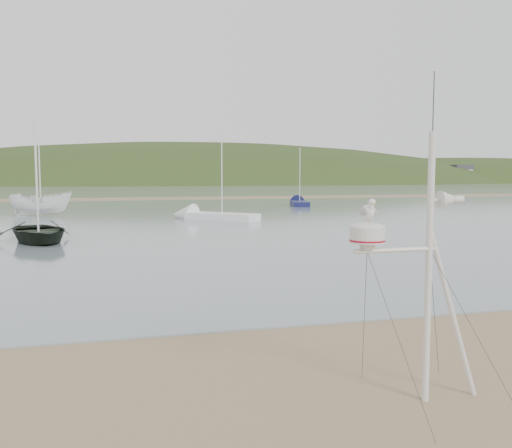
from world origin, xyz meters
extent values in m
plane|color=#82694B|center=(0.00, 0.00, 0.00)|extent=(560.00, 560.00, 0.00)
cube|color=slate|center=(0.00, 132.00, 0.02)|extent=(560.00, 256.00, 0.04)
cube|color=#82694B|center=(0.00, 70.00, 0.07)|extent=(560.00, 7.00, 0.07)
ellipsoid|color=#243415|center=(40.00, 235.00, -22.00)|extent=(400.00, 180.00, 80.00)
ellipsoid|color=#243415|center=(180.00, 235.00, -15.40)|extent=(300.00, 135.00, 56.00)
cube|color=silver|center=(-36.00, 196.00, 4.00)|extent=(8.40, 6.30, 8.00)
cube|color=silver|center=(-10.00, 196.00, 4.00)|extent=(8.40, 6.30, 8.00)
cube|color=silver|center=(16.00, 196.00, 4.00)|extent=(8.40, 6.30, 8.00)
cube|color=silver|center=(42.00, 196.00, 4.00)|extent=(8.40, 6.30, 8.00)
cube|color=silver|center=(68.00, 196.00, 4.00)|extent=(8.40, 6.30, 8.00)
cube|color=silver|center=(94.00, 196.00, 4.00)|extent=(8.40, 6.30, 8.00)
cube|color=silver|center=(120.00, 196.00, 4.00)|extent=(8.40, 6.30, 8.00)
cube|color=silver|center=(146.00, 196.00, 4.00)|extent=(8.40, 6.30, 8.00)
cylinder|color=silver|center=(4.83, -0.04, 1.90)|extent=(0.10, 0.10, 3.80)
cylinder|color=silver|center=(5.23, -0.04, 1.24)|extent=(0.88, 0.08, 2.50)
cylinder|color=silver|center=(4.31, -0.04, 2.19)|extent=(1.24, 0.07, 0.07)
cylinder|color=#2D382D|center=(4.83, -0.04, 4.19)|extent=(0.02, 0.02, 0.86)
cube|color=silver|center=(3.88, -0.04, 2.26)|extent=(0.15, 0.15, 0.09)
cylinder|color=silver|center=(3.88, -0.04, 2.41)|extent=(0.48, 0.48, 0.21)
cylinder|color=#A00B20|center=(3.88, -0.04, 2.34)|extent=(0.49, 0.49, 0.02)
ellipsoid|color=silver|center=(3.88, -0.04, 2.51)|extent=(0.48, 0.48, 0.13)
cone|color=silver|center=(5.10, -0.04, 2.87)|extent=(0.25, 0.25, 0.25)
cylinder|color=silver|center=(5.27, -0.04, 2.87)|extent=(0.13, 0.10, 0.10)
cube|color=silver|center=(4.93, -0.04, 2.87)|extent=(0.19, 0.04, 0.04)
cylinder|color=tan|center=(3.86, -0.04, 2.61)|extent=(0.01, 0.01, 0.07)
cylinder|color=tan|center=(3.90, -0.04, 2.61)|extent=(0.01, 0.01, 0.07)
ellipsoid|color=white|center=(3.88, -0.04, 2.72)|extent=(0.16, 0.26, 0.19)
ellipsoid|color=#A3A5AA|center=(3.81, -0.05, 2.73)|extent=(0.05, 0.21, 0.12)
ellipsoid|color=#A3A5AA|center=(3.95, -0.05, 2.73)|extent=(0.05, 0.21, 0.12)
cone|color=white|center=(3.88, 0.09, 2.70)|extent=(0.09, 0.08, 0.09)
ellipsoid|color=white|center=(3.88, -0.14, 2.80)|extent=(0.08, 0.08, 0.11)
sphere|color=white|center=(3.88, -0.16, 2.85)|extent=(0.09, 0.09, 0.09)
cone|color=gold|center=(3.88, -0.21, 2.85)|extent=(0.02, 0.05, 0.02)
imported|color=black|center=(-2.83, 20.86, 2.52)|extent=(3.69, 2.03, 4.97)
imported|color=white|center=(-4.93, 39.86, 2.49)|extent=(2.13, 2.09, 4.90)
cube|color=#131745|center=(19.90, 47.62, 0.29)|extent=(2.78, 5.36, 0.50)
cone|color=#131745|center=(20.66, 50.80, 0.29)|extent=(2.01, 2.12, 1.64)
cylinder|color=silver|center=(19.90, 47.62, 3.35)|extent=(0.08, 0.08, 5.63)
cube|color=white|center=(8.24, 31.45, 0.29)|extent=(5.10, 5.05, 0.50)
cone|color=white|center=(5.75, 33.89, 0.29)|extent=(2.58, 2.58, 1.74)
cylinder|color=silver|center=(8.24, 31.45, 3.53)|extent=(0.08, 0.08, 5.99)
camera|label=1|loc=(0.56, -6.64, 3.20)|focal=38.00mm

